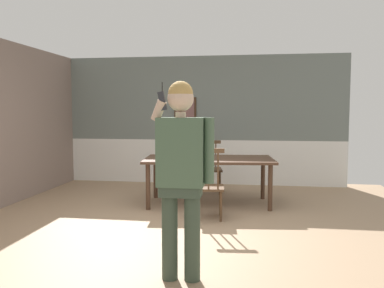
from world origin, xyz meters
The scene contains 6 objects.
ground_plane centered at (0.00, 0.00, 0.00)m, with size 7.18×7.18×0.00m, color #9E7F60.
room_back_partition centered at (0.00, 3.26, 1.25)m, with size 5.72×0.17×2.60m.
dining_table centered at (0.33, 1.43, 0.67)m, with size 2.13×1.24×0.74m.
chair_near_window centered at (0.23, 2.33, 0.46)m, with size 0.53×0.53×0.95m.
chair_by_doorway centered at (0.42, 0.53, 0.47)m, with size 0.46×0.46×1.00m.
person_figure centered at (0.40, -1.49, 1.02)m, with size 0.56×0.23×1.75m.
Camera 1 is at (0.99, -4.89, 1.50)m, focal length 37.47 mm.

